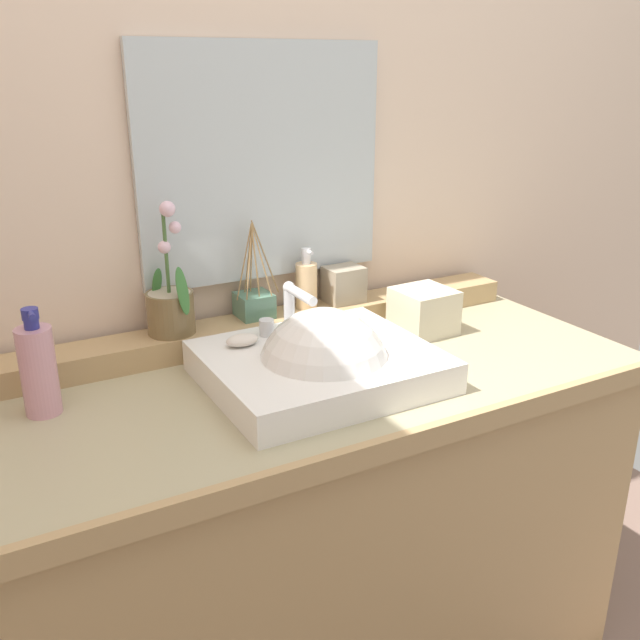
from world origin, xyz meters
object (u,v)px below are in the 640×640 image
sink_basin (322,371)px  tissue_box (424,311)px  soap_dispenser (306,284)px  soap_bar (242,340)px  trinket_box (344,284)px  potted_plant (171,304)px  lotion_bottle (38,369)px  reed_diffuser (254,303)px

sink_basin → tissue_box: 0.38m
soap_dispenser → tissue_box: (0.24, -0.16, -0.06)m
soap_bar → trinket_box: (0.35, 0.17, 0.02)m
potted_plant → trinket_box: size_ratio=3.19×
soap_bar → trinket_box: trinket_box is taller
soap_dispenser → tissue_box: size_ratio=1.14×
lotion_bottle → tissue_box: (0.88, -0.00, -0.04)m
trinket_box → tissue_box: (0.14, -0.15, -0.05)m
trinket_box → lotion_bottle: bearing=-169.4°
lotion_bottle → reed_diffuser: bearing=17.3°
sink_basin → potted_plant: potted_plant is taller
soap_bar → trinket_box: size_ratio=0.76×
sink_basin → trinket_box: (0.22, 0.29, 0.07)m
soap_bar → soap_dispenser: 0.30m
lotion_bottle → trinket_box: bearing=11.5°
trinket_box → tissue_box: 0.21m
soap_bar → potted_plant: (-0.10, 0.17, 0.04)m
sink_basin → potted_plant: (-0.22, 0.28, 0.09)m
potted_plant → lotion_bottle: (-0.30, -0.15, -0.03)m
sink_basin → trinket_box: sink_basin is taller
sink_basin → trinket_box: size_ratio=4.90×
sink_basin → trinket_box: 0.37m
reed_diffuser → tissue_box: size_ratio=1.77×
sink_basin → reed_diffuser: reed_diffuser is taller
sink_basin → soap_dispenser: bearing=67.9°
soap_bar → soap_dispenser: soap_dispenser is taller
trinket_box → tissue_box: trinket_box is taller
potted_plant → trinket_box: (0.44, 0.01, -0.02)m
trinket_box → lotion_bottle: 0.76m
lotion_bottle → tissue_box: 0.88m
soap_bar → soap_dispenser: size_ratio=0.47×
tissue_box → reed_diffuser: bearing=157.3°
reed_diffuser → lotion_bottle: 0.53m
reed_diffuser → tissue_box: (0.38, -0.16, -0.03)m
potted_plant → lotion_bottle: size_ratio=1.42×
soap_bar → lotion_bottle: bearing=177.0°
sink_basin → soap_bar: (-0.12, 0.12, 0.05)m
sink_basin → reed_diffuser: 0.30m
potted_plant → trinket_box: potted_plant is taller
potted_plant → sink_basin: bearing=-52.1°
sink_basin → tissue_box: bearing=21.1°
soap_bar → tissue_box: bearing=2.3°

